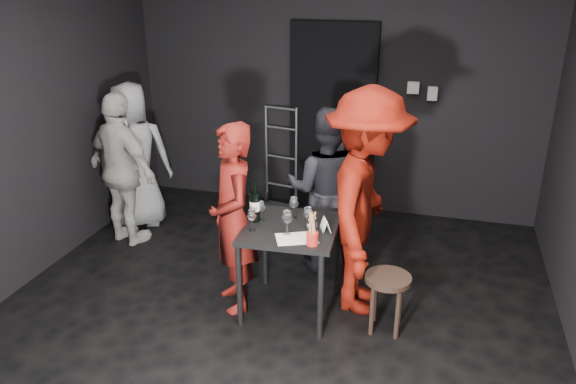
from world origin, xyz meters
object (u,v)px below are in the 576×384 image
(man_maroon, at_px, (367,180))
(wine_bottle, at_px, (255,206))
(breadstick_cup, at_px, (312,229))
(server_red, at_px, (233,216))
(woman_black, at_px, (326,189))
(bystander_cream, at_px, (122,168))
(hand_truck, at_px, (280,189))
(bystander_grey, at_px, (134,153))
(tasting_table, at_px, (290,238))
(stool, at_px, (388,287))

(man_maroon, xyz_separation_m, wine_bottle, (-0.84, -0.21, -0.23))
(man_maroon, relative_size, breadstick_cup, 8.22)
(wine_bottle, bearing_deg, server_red, -157.18)
(woman_black, distance_m, bystander_cream, 2.03)
(hand_truck, relative_size, woman_black, 0.77)
(bystander_cream, bearing_deg, man_maroon, -170.82)
(bystander_grey, relative_size, wine_bottle, 4.73)
(hand_truck, xyz_separation_m, bystander_cream, (-1.23, -1.29, 0.57))
(tasting_table, bearing_deg, bystander_cream, 158.86)
(hand_truck, distance_m, stool, 2.57)
(bystander_cream, xyz_separation_m, breadstick_cup, (2.15, -0.99, 0.08))
(hand_truck, xyz_separation_m, woman_black, (0.79, -1.22, 0.55))
(server_red, distance_m, bystander_cream, 1.66)
(stool, distance_m, woman_black, 1.18)
(woman_black, height_order, bystander_grey, bystander_grey)
(bystander_cream, bearing_deg, stool, -175.86)
(server_red, relative_size, bystander_grey, 1.00)
(bystander_grey, bearing_deg, woman_black, 148.13)
(tasting_table, bearing_deg, stool, -5.41)
(bystander_grey, height_order, wine_bottle, bystander_grey)
(woman_black, relative_size, bystander_cream, 0.97)
(breadstick_cup, bearing_deg, hand_truck, 111.91)
(tasting_table, height_order, server_red, server_red)
(tasting_table, xyz_separation_m, bystander_grey, (-2.02, 1.14, 0.16))
(tasting_table, xyz_separation_m, server_red, (-0.46, -0.05, 0.15))
(hand_truck, height_order, server_red, server_red)
(stool, bearing_deg, hand_truck, 124.89)
(bystander_cream, distance_m, wine_bottle, 1.78)
(tasting_table, relative_size, man_maroon, 0.34)
(woman_black, bearing_deg, stool, 124.35)
(woman_black, xyz_separation_m, wine_bottle, (-0.41, -0.78, 0.11))
(hand_truck, distance_m, bystander_cream, 1.87)
(wine_bottle, bearing_deg, hand_truck, 100.91)
(man_maroon, relative_size, bystander_grey, 1.38)
(bystander_grey, bearing_deg, bystander_cream, 82.06)
(man_maroon, distance_m, wine_bottle, 0.90)
(bystander_grey, bearing_deg, hand_truck, -169.42)
(man_maroon, distance_m, breadstick_cup, 0.62)
(stool, bearing_deg, man_maroon, 128.18)
(breadstick_cup, bearing_deg, wine_bottle, 152.61)
(hand_truck, relative_size, tasting_table, 1.58)
(breadstick_cup, bearing_deg, bystander_cream, 155.20)
(man_maroon, height_order, bystander_cream, man_maroon)
(wine_bottle, bearing_deg, tasting_table, -4.27)
(hand_truck, distance_m, bystander_grey, 1.71)
(bystander_cream, relative_size, wine_bottle, 4.63)
(tasting_table, xyz_separation_m, man_maroon, (0.55, 0.23, 0.46))
(woman_black, xyz_separation_m, breadstick_cup, (0.13, -1.06, 0.10))
(hand_truck, xyz_separation_m, server_red, (0.22, -2.08, 0.59))
(hand_truck, relative_size, stool, 2.52)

